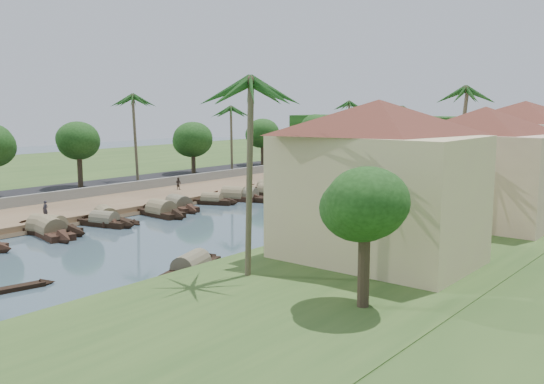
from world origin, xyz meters
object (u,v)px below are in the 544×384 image
Objects in this scene: sampan_1 at (47,229)px; person_near at (45,209)px; building_near at (377,180)px; bridge at (486,157)px.

person_near reaches higher than sampan_1.
sampan_1 is at bearing -44.28° from person_near.
person_near is (-2.84, 1.58, 1.18)m from sampan_1.
building_near is 9.31× the size of person_near.
building_near is at bearing -75.61° from bridge.
bridge is 79.35m from person_near.
sampan_1 is 5.38× the size of person_near.
bridge is 80.53m from sampan_1.
sampan_1 is (-9.68, -79.94, -1.30)m from bridge.
person_near is at bearing 133.81° from sampan_1.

